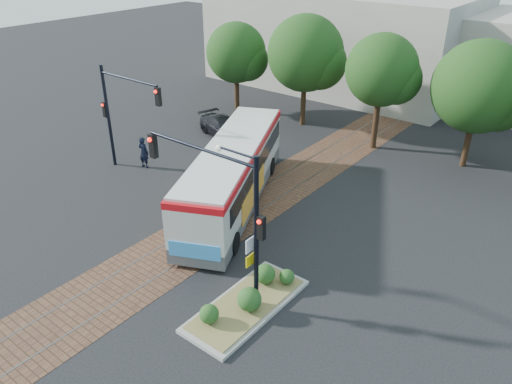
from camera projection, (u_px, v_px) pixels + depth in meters
ground at (177, 250)px, 22.07m from camera, size 120.00×120.00×0.00m
trackbed at (235, 214)px, 24.84m from camera, size 3.60×40.00×0.02m
tree_row at (380, 71)px, 30.51m from camera, size 26.40×5.60×7.67m
warehouses at (427, 50)px, 40.50m from camera, size 40.00×13.00×8.00m
city_bus at (233, 171)px, 25.04m from camera, size 7.45×11.95×3.22m
traffic_island at (249, 299)px, 18.65m from camera, size 2.20×5.20×1.13m
signal_pole_main at (228, 201)px, 17.44m from camera, size 5.49×0.46×6.00m
signal_pole_left at (119, 106)px, 27.60m from camera, size 4.99×0.34×6.00m
officer at (144, 152)px, 29.28m from camera, size 0.74×0.54×1.88m
parked_car at (224, 127)px, 33.74m from camera, size 4.90×3.15×1.32m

